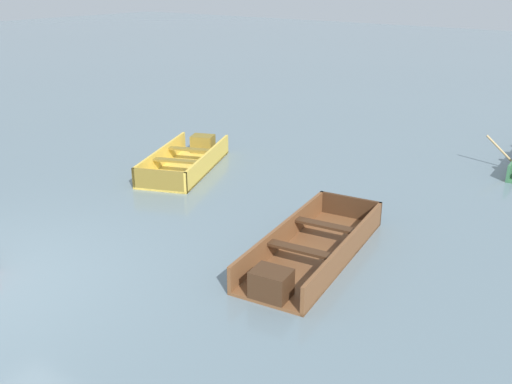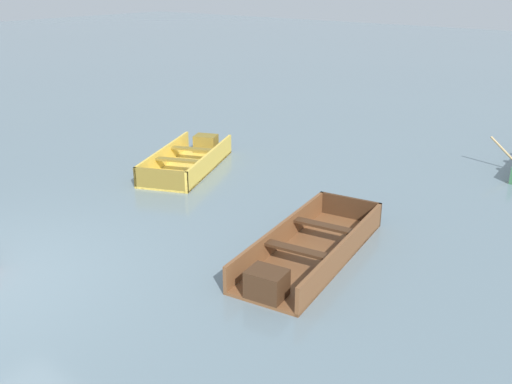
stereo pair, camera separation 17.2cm
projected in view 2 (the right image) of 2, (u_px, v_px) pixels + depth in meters
The scene contains 2 objects.
skiff_yellow_near_moored at pixel (190, 160), 11.63m from camera, with size 2.00×2.82×0.41m.
skiff_wooden_brown_mid_moored at pixel (307, 252), 7.83m from camera, with size 1.45×3.07×0.39m.
Camera 2 is at (6.73, -2.80, 3.71)m, focal length 40.00 mm.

